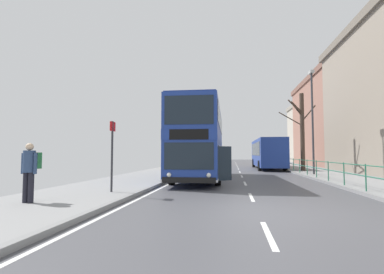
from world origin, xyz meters
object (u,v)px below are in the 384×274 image
at_px(background_building_02, 320,132).
at_px(pedestrian_with_backpack, 30,168).
at_px(background_bus_far_lane, 267,153).
at_px(bare_tree_far_00, 302,130).
at_px(double_decker_bus_main, 201,142).
at_px(street_lamp_far_side, 312,114).
at_px(bus_stop_sign_near, 112,148).
at_px(background_building_00, 341,121).

bearing_deg(background_building_02, pedestrian_with_backpack, -115.27).
relative_size(background_bus_far_lane, bare_tree_far_00, 1.63).
relative_size(bare_tree_far_00, background_building_02, 0.53).
relative_size(double_decker_bus_main, street_lamp_far_side, 1.48).
xyz_separation_m(pedestrian_with_backpack, bus_stop_sign_near, (1.44, 2.57, 0.62)).
xyz_separation_m(background_bus_far_lane, bus_stop_sign_near, (-8.27, -20.35, 0.13)).
xyz_separation_m(double_decker_bus_main, bare_tree_far_00, (8.02, 7.96, 1.37)).
bearing_deg(background_bus_far_lane, street_lamp_far_side, -77.37).
distance_m(background_bus_far_lane, bare_tree_far_00, 5.98).
bearing_deg(background_building_00, bare_tree_far_00, -120.35).
bearing_deg(bare_tree_far_00, street_lamp_far_side, -93.50).
distance_m(bare_tree_far_00, background_building_00, 16.85).
xyz_separation_m(street_lamp_far_side, background_building_00, (8.69, 18.64, 1.54)).
bearing_deg(background_bus_far_lane, background_building_02, 62.65).
bearing_deg(bus_stop_sign_near, street_lamp_far_side, 46.69).
xyz_separation_m(background_bus_far_lane, background_building_02, (12.65, 24.46, 3.88)).
distance_m(pedestrian_with_backpack, street_lamp_far_side, 18.30).
height_order(bus_stop_sign_near, background_building_02, background_building_02).
distance_m(background_bus_far_lane, background_building_02, 27.82).
relative_size(pedestrian_with_backpack, background_building_02, 0.14).
xyz_separation_m(double_decker_bus_main, street_lamp_far_side, (7.76, 3.73, 2.18)).
xyz_separation_m(background_bus_far_lane, background_building_00, (10.79, 9.29, 4.37)).
distance_m(background_bus_far_lane, bus_stop_sign_near, 21.97).
xyz_separation_m(double_decker_bus_main, background_building_00, (16.45, 22.37, 3.72)).
distance_m(background_bus_far_lane, pedestrian_with_backpack, 24.90).
bearing_deg(street_lamp_far_side, background_bus_far_lane, 102.63).
height_order(pedestrian_with_backpack, background_building_00, background_building_00).
xyz_separation_m(street_lamp_far_side, background_building_02, (10.56, 33.82, 1.05)).
bearing_deg(background_building_00, background_building_02, 82.99).
relative_size(double_decker_bus_main, bus_stop_sign_near, 4.11).
height_order(bus_stop_sign_near, background_building_00, background_building_00).
xyz_separation_m(street_lamp_far_side, bare_tree_far_00, (0.26, 4.24, -0.81)).
distance_m(pedestrian_with_backpack, bus_stop_sign_near, 3.01).
bearing_deg(background_building_00, bus_stop_sign_near, -122.74).
relative_size(background_bus_far_lane, street_lamp_far_side, 1.46).
xyz_separation_m(pedestrian_with_backpack, background_building_00, (20.50, 32.21, 4.86)).
relative_size(street_lamp_far_side, background_building_02, 0.59).
bearing_deg(background_bus_far_lane, double_decker_bus_main, -113.41).
bearing_deg(background_building_02, bare_tree_far_00, -109.20).
bearing_deg(background_building_02, background_bus_far_lane, -117.35).
distance_m(background_building_00, background_building_02, 15.30).
height_order(double_decker_bus_main, pedestrian_with_backpack, double_decker_bus_main).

